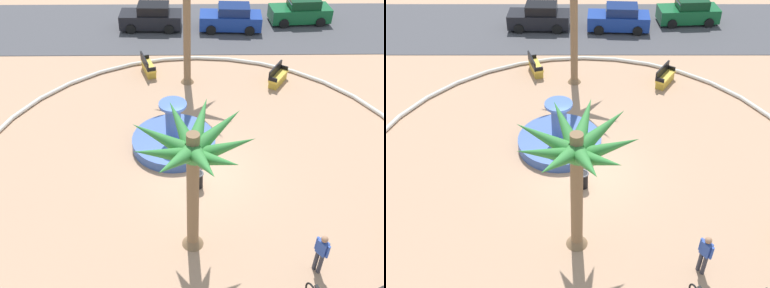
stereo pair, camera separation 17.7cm
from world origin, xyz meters
TOP-DOWN VIEW (x-y plane):
  - ground_plane at (0.00, 0.00)m, footprint 80.00×80.00m
  - plaza_curb at (0.00, 0.00)m, footprint 19.60×19.60m
  - street_asphalt at (0.00, 14.20)m, footprint 48.00×8.00m
  - fountain at (-1.13, 1.63)m, footprint 3.69×3.69m
  - palm_tree_near_fountain at (-0.34, -3.85)m, footprint 3.83×3.91m
  - bench_east at (-2.70, 8.14)m, footprint 0.97×1.68m
  - bench_north at (4.34, 6.94)m, footprint 1.28×1.62m
  - trash_bin at (-0.12, -0.98)m, footprint 0.46×0.46m
  - person_cyclist_helmet at (3.71, -4.97)m, footprint 0.36×0.44m
  - parked_car_leftmost at (-2.86, 14.03)m, footprint 4.05×2.01m
  - parked_car_second at (2.35, 13.79)m, footprint 4.09×2.09m
  - parked_car_third at (7.12, 14.92)m, footprint 4.12×2.15m

SIDE VIEW (x-z plane):
  - ground_plane at x=0.00m, z-range 0.00..0.00m
  - street_asphalt at x=0.00m, z-range 0.00..0.03m
  - plaza_curb at x=0.00m, z-range 0.00..0.20m
  - fountain at x=-1.13m, z-range -0.81..1.45m
  - bench_east at x=-2.70m, z-range -0.15..0.85m
  - bench_north at x=4.34m, z-range -0.15..0.85m
  - trash_bin at x=-0.12m, z-range 0.02..0.75m
  - parked_car_leftmost at x=-2.86m, z-range -0.05..1.61m
  - parked_car_second at x=2.35m, z-range -0.05..1.61m
  - parked_car_third at x=7.12m, z-range -0.05..1.61m
  - person_cyclist_helmet at x=3.71m, z-range 0.10..1.79m
  - palm_tree_near_fountain at x=-0.34m, z-range 1.51..6.62m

